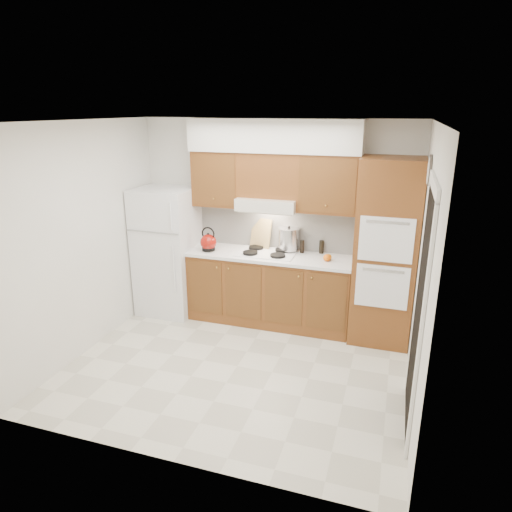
# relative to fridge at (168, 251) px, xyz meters

# --- Properties ---
(floor) EXTENTS (3.60, 3.60, 0.00)m
(floor) POSITION_rel_fridge_xyz_m (1.41, -1.14, -0.86)
(floor) COLOR beige
(floor) RESTS_ON ground
(ceiling) EXTENTS (3.60, 3.60, 0.00)m
(ceiling) POSITION_rel_fridge_xyz_m (1.41, -1.14, 1.74)
(ceiling) COLOR white
(ceiling) RESTS_ON wall_back
(wall_back) EXTENTS (3.60, 0.02, 2.60)m
(wall_back) POSITION_rel_fridge_xyz_m (1.41, 0.36, 0.44)
(wall_back) COLOR white
(wall_back) RESTS_ON floor
(wall_left) EXTENTS (0.02, 3.00, 2.60)m
(wall_left) POSITION_rel_fridge_xyz_m (-0.40, -1.14, 0.44)
(wall_left) COLOR white
(wall_left) RESTS_ON floor
(wall_right) EXTENTS (0.02, 3.00, 2.60)m
(wall_right) POSITION_rel_fridge_xyz_m (3.21, -1.14, 0.44)
(wall_right) COLOR white
(wall_right) RESTS_ON floor
(fridge) EXTENTS (0.75, 0.72, 1.72)m
(fridge) POSITION_rel_fridge_xyz_m (0.00, 0.00, 0.00)
(fridge) COLOR white
(fridge) RESTS_ON floor
(base_cabinets) EXTENTS (2.11, 0.60, 0.90)m
(base_cabinets) POSITION_rel_fridge_xyz_m (1.43, 0.06, -0.41)
(base_cabinets) COLOR brown
(base_cabinets) RESTS_ON floor
(countertop) EXTENTS (2.13, 0.62, 0.04)m
(countertop) POSITION_rel_fridge_xyz_m (1.43, 0.05, 0.06)
(countertop) COLOR white
(countertop) RESTS_ON base_cabinets
(backsplash) EXTENTS (2.11, 0.03, 0.56)m
(backsplash) POSITION_rel_fridge_xyz_m (1.43, 0.34, 0.36)
(backsplash) COLOR white
(backsplash) RESTS_ON countertop
(oven_cabinet) EXTENTS (0.70, 0.65, 2.20)m
(oven_cabinet) POSITION_rel_fridge_xyz_m (2.85, 0.03, 0.24)
(oven_cabinet) COLOR brown
(oven_cabinet) RESTS_ON floor
(upper_cab_left) EXTENTS (0.63, 0.33, 0.70)m
(upper_cab_left) POSITION_rel_fridge_xyz_m (0.69, 0.19, 0.99)
(upper_cab_left) COLOR brown
(upper_cab_left) RESTS_ON wall_back
(upper_cab_right) EXTENTS (0.73, 0.33, 0.70)m
(upper_cab_right) POSITION_rel_fridge_xyz_m (2.12, 0.19, 0.99)
(upper_cab_right) COLOR brown
(upper_cab_right) RESTS_ON wall_back
(range_hood) EXTENTS (0.75, 0.45, 0.15)m
(range_hood) POSITION_rel_fridge_xyz_m (1.38, 0.13, 0.71)
(range_hood) COLOR silver
(range_hood) RESTS_ON wall_back
(upper_cab_over_hood) EXTENTS (0.75, 0.33, 0.55)m
(upper_cab_over_hood) POSITION_rel_fridge_xyz_m (1.38, 0.19, 1.06)
(upper_cab_over_hood) COLOR brown
(upper_cab_over_hood) RESTS_ON range_hood
(soffit) EXTENTS (2.13, 0.36, 0.40)m
(soffit) POSITION_rel_fridge_xyz_m (1.43, 0.18, 1.54)
(soffit) COLOR silver
(soffit) RESTS_ON wall_back
(cooktop) EXTENTS (0.74, 0.50, 0.01)m
(cooktop) POSITION_rel_fridge_xyz_m (1.38, 0.07, 0.09)
(cooktop) COLOR white
(cooktop) RESTS_ON countertop
(doorway) EXTENTS (0.02, 0.90, 2.10)m
(doorway) POSITION_rel_fridge_xyz_m (3.19, -1.49, 0.19)
(doorway) COLOR black
(doorway) RESTS_ON floor
(wall_clock) EXTENTS (0.02, 0.30, 0.30)m
(wall_clock) POSITION_rel_fridge_xyz_m (3.19, -0.59, 1.29)
(wall_clock) COLOR #3F3833
(wall_clock) RESTS_ON wall_right
(kettle) EXTENTS (0.24, 0.24, 0.21)m
(kettle) POSITION_rel_fridge_xyz_m (0.63, -0.06, 0.20)
(kettle) COLOR maroon
(kettle) RESTS_ON countertop
(cutting_board) EXTENTS (0.31, 0.17, 0.39)m
(cutting_board) POSITION_rel_fridge_xyz_m (1.24, 0.29, 0.28)
(cutting_board) COLOR tan
(cutting_board) RESTS_ON countertop
(stock_pot) EXTENTS (0.34, 0.34, 0.27)m
(stock_pot) POSITION_rel_fridge_xyz_m (1.63, 0.24, 0.25)
(stock_pot) COLOR silver
(stock_pot) RESTS_ON cooktop
(condiment_a) EXTENTS (0.08, 0.08, 0.21)m
(condiment_a) POSITION_rel_fridge_xyz_m (1.70, 0.25, 0.18)
(condiment_a) COLOR black
(condiment_a) RESTS_ON countertop
(condiment_b) EXTENTS (0.06, 0.06, 0.17)m
(condiment_b) POSITION_rel_fridge_xyz_m (1.81, 0.23, 0.16)
(condiment_b) COLOR black
(condiment_b) RESTS_ON countertop
(condiment_c) EXTENTS (0.06, 0.06, 0.17)m
(condiment_c) POSITION_rel_fridge_xyz_m (2.05, 0.29, 0.16)
(condiment_c) COLOR black
(condiment_c) RESTS_ON countertop
(orange_near) EXTENTS (0.09, 0.09, 0.08)m
(orange_near) POSITION_rel_fridge_xyz_m (2.18, 0.03, 0.12)
(orange_near) COLOR orange
(orange_near) RESTS_ON countertop
(orange_far) EXTENTS (0.12, 0.12, 0.09)m
(orange_far) POSITION_rel_fridge_xyz_m (2.17, -0.01, 0.12)
(orange_far) COLOR orange
(orange_far) RESTS_ON countertop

